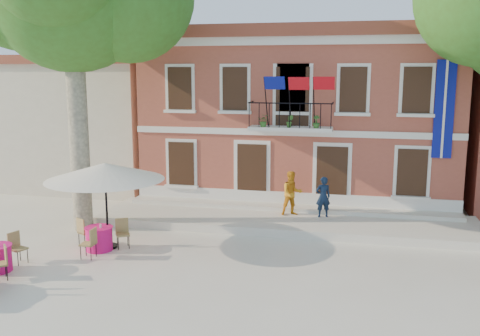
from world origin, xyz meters
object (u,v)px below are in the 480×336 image
at_px(patio_umbrella, 105,172).
at_px(pedestrian_navy, 323,197).
at_px(cafe_table_3, 99,237).
at_px(pedestrian_orange, 292,193).

height_order(patio_umbrella, pedestrian_navy, patio_umbrella).
xyz_separation_m(pedestrian_navy, cafe_table_3, (-6.79, -4.55, -0.64)).
xyz_separation_m(patio_umbrella, pedestrian_navy, (6.64, 4.24, -1.46)).
bearing_deg(pedestrian_navy, cafe_table_3, 15.13).
relative_size(pedestrian_navy, cafe_table_3, 0.82).
distance_m(pedestrian_navy, cafe_table_3, 8.20).
distance_m(pedestrian_navy, pedestrian_orange, 1.17).
bearing_deg(patio_umbrella, pedestrian_orange, 37.71).
xyz_separation_m(pedestrian_navy, pedestrian_orange, (-1.17, -0.00, 0.07)).
bearing_deg(pedestrian_orange, cafe_table_3, -164.50).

